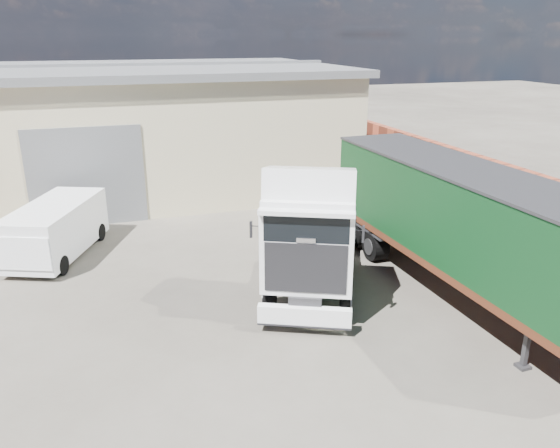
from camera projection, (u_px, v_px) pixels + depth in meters
name	position (u px, v px, depth m)	size (l,w,h in m)	color
ground	(192.00, 362.00, 11.66)	(120.00, 120.00, 0.00)	#2C2A24
brick_boundary_wall	(475.00, 189.00, 20.01)	(0.35, 26.00, 2.50)	brown
tractor_unit	(311.00, 242.00, 13.94)	(4.30, 5.93, 3.80)	black
box_trailer	(463.00, 220.00, 14.02)	(2.44, 10.46, 3.46)	#2D2D30
panel_van	(54.00, 231.00, 16.85)	(3.12, 4.43, 1.68)	black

